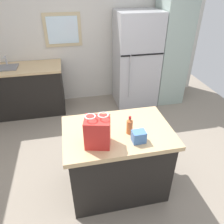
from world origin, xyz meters
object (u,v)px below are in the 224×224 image
tall_cabinet (171,49)px  refrigerator (136,60)px  small_box (139,137)px  shopping_bag (97,132)px  bottle (130,126)px  kitchen_island (117,160)px

tall_cabinet → refrigerator: bearing=-180.0°
small_box → shopping_bag: bearing=174.2°
refrigerator → bottle: refrigerator is taller
tall_cabinet → small_box: bearing=-120.9°
tall_cabinet → shopping_bag: tall_cabinet is taller
tall_cabinet → bottle: (-1.45, -2.19, -0.09)m
kitchen_island → refrigerator: size_ratio=0.66×
kitchen_island → tall_cabinet: 2.71m
tall_cabinet → small_box: 2.73m
refrigerator → shopping_bag: (-1.11, -2.30, 0.14)m
refrigerator → bottle: 2.32m
shopping_bag → bottle: shopping_bag is taller
bottle → kitchen_island: bearing=148.3°
kitchen_island → bottle: (0.11, -0.07, 0.53)m
small_box → tall_cabinet: bearing=59.1°
refrigerator → bottle: bearing=-109.0°
tall_cabinet → shopping_bag: bearing=-128.1°
refrigerator → tall_cabinet: 0.72m
shopping_bag → bottle: (0.35, 0.11, -0.06)m
refrigerator → bottle: (-0.75, -2.19, 0.08)m
shopping_bag → bottle: size_ratio=1.65×
refrigerator → tall_cabinet: size_ratio=0.84×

